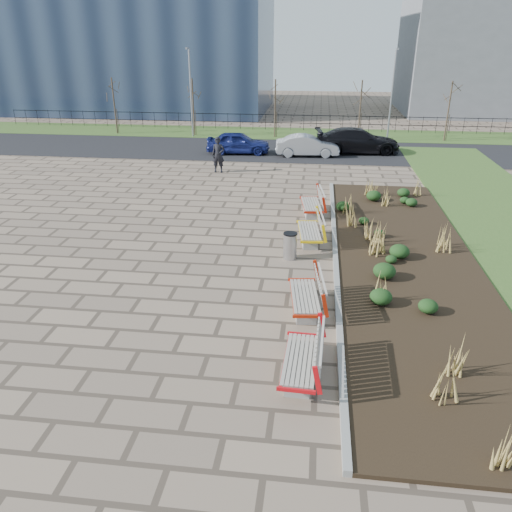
# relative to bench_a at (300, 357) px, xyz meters

# --- Properties ---
(ground) EXTENTS (120.00, 120.00, 0.00)m
(ground) POSITION_rel_bench_a_xyz_m (-3.00, 1.34, -0.50)
(ground) COLOR #7E6A57
(ground) RESTS_ON ground
(planting_bed) EXTENTS (4.50, 18.00, 0.10)m
(planting_bed) POSITION_rel_bench_a_xyz_m (3.25, 6.34, -0.45)
(planting_bed) COLOR black
(planting_bed) RESTS_ON ground
(planting_curb) EXTENTS (0.16, 18.00, 0.15)m
(planting_curb) POSITION_rel_bench_a_xyz_m (0.92, 6.34, -0.42)
(planting_curb) COLOR gray
(planting_curb) RESTS_ON ground
(grass_verge_far) EXTENTS (80.00, 5.00, 0.04)m
(grass_verge_far) POSITION_rel_bench_a_xyz_m (-3.00, 29.34, -0.48)
(grass_verge_far) COLOR #33511E
(grass_verge_far) RESTS_ON ground
(road) EXTENTS (80.00, 7.00, 0.02)m
(road) POSITION_rel_bench_a_xyz_m (-3.00, 23.34, -0.49)
(road) COLOR black
(road) RESTS_ON ground
(bench_a) EXTENTS (0.99, 2.14, 1.00)m
(bench_a) POSITION_rel_bench_a_xyz_m (0.00, 0.00, 0.00)
(bench_a) COLOR red
(bench_a) RESTS_ON ground
(bench_b) EXTENTS (1.14, 2.19, 1.00)m
(bench_b) POSITION_rel_bench_a_xyz_m (0.00, 2.88, 0.00)
(bench_b) COLOR red
(bench_b) RESTS_ON ground
(bench_c) EXTENTS (1.12, 2.19, 1.00)m
(bench_c) POSITION_rel_bench_a_xyz_m (0.00, 7.81, 0.00)
(bench_c) COLOR yellow
(bench_c) RESTS_ON ground
(bench_d) EXTENTS (1.16, 2.20, 1.00)m
(bench_d) POSITION_rel_bench_a_xyz_m (0.00, 10.94, 0.00)
(bench_d) COLOR red
(bench_d) RESTS_ON ground
(litter_bin) EXTENTS (0.45, 0.45, 0.89)m
(litter_bin) POSITION_rel_bench_a_xyz_m (-0.60, 6.30, -0.06)
(litter_bin) COLOR #B2B2B7
(litter_bin) RESTS_ON ground
(pedestrian) EXTENTS (0.70, 0.46, 1.89)m
(pedestrian) POSITION_rel_bench_a_xyz_m (-5.16, 17.36, 0.45)
(pedestrian) COLOR black
(pedestrian) RESTS_ON ground
(car_blue) EXTENTS (4.05, 1.88, 1.34)m
(car_blue) POSITION_rel_bench_a_xyz_m (-4.80, 22.07, 0.19)
(car_blue) COLOR navy
(car_blue) RESTS_ON road
(car_silver) EXTENTS (3.95, 1.62, 1.27)m
(car_silver) POSITION_rel_bench_a_xyz_m (-0.47, 21.89, 0.16)
(car_silver) COLOR #94969B
(car_silver) RESTS_ON road
(car_black) EXTENTS (5.49, 2.75, 1.53)m
(car_black) POSITION_rel_bench_a_xyz_m (2.62, 23.17, 0.29)
(car_black) COLOR black
(car_black) RESTS_ON road
(tree_a) EXTENTS (1.40, 1.40, 4.00)m
(tree_a) POSITION_rel_bench_a_xyz_m (-15.00, 27.84, 1.54)
(tree_a) COLOR #4C3D2D
(tree_a) RESTS_ON grass_verge_far
(tree_b) EXTENTS (1.40, 1.40, 4.00)m
(tree_b) POSITION_rel_bench_a_xyz_m (-9.00, 27.84, 1.54)
(tree_b) COLOR #4C3D2D
(tree_b) RESTS_ON grass_verge_far
(tree_c) EXTENTS (1.40, 1.40, 4.00)m
(tree_c) POSITION_rel_bench_a_xyz_m (-3.00, 27.84, 1.54)
(tree_c) COLOR #4C3D2D
(tree_c) RESTS_ON grass_verge_far
(tree_d) EXTENTS (1.40, 1.40, 4.00)m
(tree_d) POSITION_rel_bench_a_xyz_m (3.00, 27.84, 1.54)
(tree_d) COLOR #4C3D2D
(tree_d) RESTS_ON grass_verge_far
(tree_e) EXTENTS (1.40, 1.40, 4.00)m
(tree_e) POSITION_rel_bench_a_xyz_m (9.00, 27.84, 1.54)
(tree_e) COLOR #4C3D2D
(tree_e) RESTS_ON grass_verge_far
(lamp_west) EXTENTS (0.24, 0.60, 6.00)m
(lamp_west) POSITION_rel_bench_a_xyz_m (-9.00, 27.34, 2.54)
(lamp_west) COLOR gray
(lamp_west) RESTS_ON grass_verge_far
(lamp_east) EXTENTS (0.24, 0.60, 6.00)m
(lamp_east) POSITION_rel_bench_a_xyz_m (5.00, 27.34, 2.54)
(lamp_east) COLOR gray
(lamp_east) RESTS_ON grass_verge_far
(railing_fence) EXTENTS (44.00, 0.10, 1.20)m
(railing_fence) POSITION_rel_bench_a_xyz_m (-3.00, 30.84, 0.14)
(railing_fence) COLOR black
(railing_fence) RESTS_ON grass_verge_far
(building_glass) EXTENTS (40.00, 14.00, 15.00)m
(building_glass) POSITION_rel_bench_a_xyz_m (-25.00, 41.34, 7.00)
(building_glass) COLOR #192338
(building_glass) RESTS_ON ground
(building_grey) EXTENTS (18.00, 12.00, 10.00)m
(building_grey) POSITION_rel_bench_a_xyz_m (17.00, 43.34, 4.50)
(building_grey) COLOR slate
(building_grey) RESTS_ON ground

